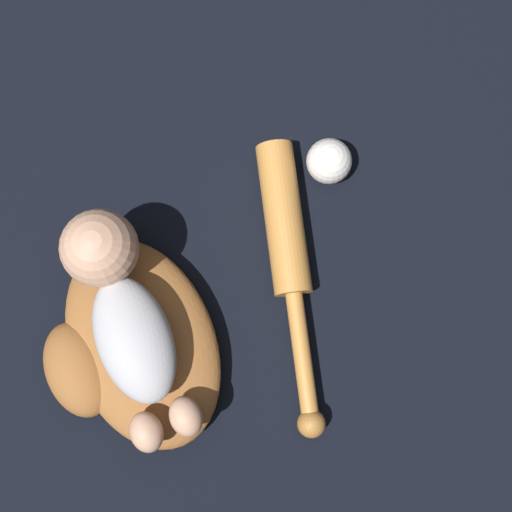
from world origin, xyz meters
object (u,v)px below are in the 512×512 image
at_px(baby_figure, 121,305).
at_px(baseball_bat, 288,251).
at_px(baseball_glove, 132,347).
at_px(baseball, 329,161).

relative_size(baby_figure, baseball_bat, 0.76).
bearing_deg(baseball_glove, baseball_bat, -62.08).
distance_m(baby_figure, baseball_bat, 0.28).
relative_size(baseball_glove, baseball_bat, 0.83).
distance_m(baby_figure, baseball, 0.40).
bearing_deg(baby_figure, baseball, -56.35).
distance_m(baseball_glove, baseball, 0.43).
bearing_deg(baseball_glove, baby_figure, -1.35).
bearing_deg(baseball_bat, baseball, -28.90).
bearing_deg(baseball, baby_figure, 123.65).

